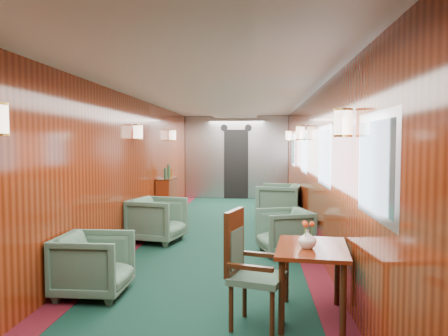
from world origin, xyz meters
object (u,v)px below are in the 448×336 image
at_px(armchair_left_far, 157,220).
at_px(armchair_right_far, 279,203).
at_px(armchair_left_near, 94,264).
at_px(armchair_right_near, 284,231).
at_px(credenza, 167,197).
at_px(dining_table, 312,258).
at_px(side_chair, 247,264).

xyz_separation_m(armchair_left_far, armchair_right_far, (2.07, 2.01, 0.03)).
bearing_deg(armchair_left_far, armchair_left_near, -168.92).
bearing_deg(armchair_right_near, credenza, -158.12).
xyz_separation_m(armchair_left_near, armchair_right_far, (2.17, 4.53, 0.06)).
xyz_separation_m(dining_table, armchair_left_near, (-2.23, 0.45, -0.23)).
height_order(armchair_left_far, armchair_right_far, armchair_right_far).
distance_m(dining_table, armchair_left_far, 3.66).
height_order(armchair_left_near, armchair_right_near, armchair_left_near).
distance_m(dining_table, credenza, 5.87).
xyz_separation_m(credenza, armchair_left_far, (0.33, -2.36, -0.08)).
relative_size(side_chair, armchair_left_near, 1.41).
distance_m(credenza, armchair_left_far, 2.38).
relative_size(armchair_left_near, armchair_right_near, 1.01).
height_order(side_chair, armchair_left_near, side_chair).
xyz_separation_m(armchair_left_far, armchair_right_near, (2.02, -0.61, -0.04)).
bearing_deg(dining_table, credenza, 121.39).
xyz_separation_m(side_chair, credenza, (-1.87, 5.52, -0.11)).
bearing_deg(armchair_right_far, armchair_left_far, -33.52).
xyz_separation_m(credenza, armchair_left_near, (0.24, -4.87, -0.11)).
xyz_separation_m(side_chair, armchair_left_near, (-1.64, 0.64, -0.22)).
distance_m(armchair_right_near, armchair_right_far, 2.62).
relative_size(dining_table, armchair_left_far, 1.21).
height_order(side_chair, credenza, credenza).
bearing_deg(armchair_left_far, side_chair, -140.72).
relative_size(dining_table, credenza, 0.84).
relative_size(credenza, armchair_left_far, 1.43).
height_order(dining_table, side_chair, side_chair).
bearing_deg(side_chair, credenza, 125.72).
height_order(credenza, armchair_right_near, credenza).
bearing_deg(armchair_left_far, armchair_right_near, -93.44).
xyz_separation_m(side_chair, armchair_right_far, (0.53, 5.17, -0.17)).
bearing_deg(armchair_left_far, credenza, 21.37).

